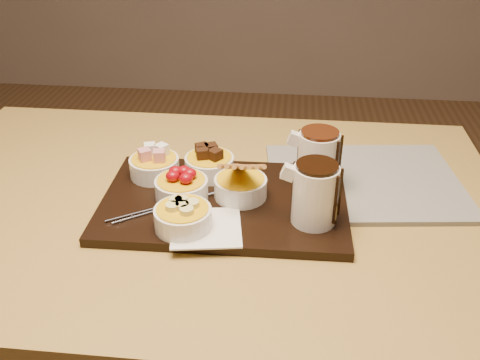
# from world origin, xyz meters

# --- Properties ---
(dining_table) EXTENTS (1.20, 0.80, 0.75)m
(dining_table) POSITION_xyz_m (0.00, 0.00, 0.65)
(dining_table) COLOR #A5843D
(dining_table) RESTS_ON ground
(serving_board) EXTENTS (0.47, 0.31, 0.02)m
(serving_board) POSITION_xyz_m (0.06, -0.02, 0.76)
(serving_board) COLOR black
(serving_board) RESTS_ON dining_table
(napkin) EXTENTS (0.14, 0.14, 0.00)m
(napkin) POSITION_xyz_m (0.04, -0.12, 0.77)
(napkin) COLOR white
(napkin) RESTS_ON serving_board
(bowl_marshmallows) EXTENTS (0.10, 0.10, 0.04)m
(bowl_marshmallows) POSITION_xyz_m (-0.10, 0.05, 0.79)
(bowl_marshmallows) COLOR silver
(bowl_marshmallows) RESTS_ON serving_board
(bowl_cake) EXTENTS (0.10, 0.10, 0.04)m
(bowl_cake) POSITION_xyz_m (0.01, 0.07, 0.79)
(bowl_cake) COLOR silver
(bowl_cake) RESTS_ON serving_board
(bowl_strawberries) EXTENTS (0.10, 0.10, 0.04)m
(bowl_strawberries) POSITION_xyz_m (-0.02, -0.03, 0.79)
(bowl_strawberries) COLOR silver
(bowl_strawberries) RESTS_ON serving_board
(bowl_biscotti) EXTENTS (0.10, 0.10, 0.04)m
(bowl_biscotti) POSITION_xyz_m (0.08, -0.01, 0.79)
(bowl_biscotti) COLOR silver
(bowl_biscotti) RESTS_ON serving_board
(bowl_bananas) EXTENTS (0.10, 0.10, 0.04)m
(bowl_bananas) POSITION_xyz_m (-0.00, -0.12, 0.79)
(bowl_bananas) COLOR silver
(bowl_bananas) RESTS_ON serving_board
(pitcher_dark_chocolate) EXTENTS (0.08, 0.08, 0.11)m
(pitcher_dark_chocolate) POSITION_xyz_m (0.22, -0.08, 0.82)
(pitcher_dark_chocolate) COLOR silver
(pitcher_dark_chocolate) RESTS_ON serving_board
(pitcher_milk_chocolate) EXTENTS (0.08, 0.08, 0.11)m
(pitcher_milk_chocolate) POSITION_xyz_m (0.23, 0.05, 0.82)
(pitcher_milk_chocolate) COLOR silver
(pitcher_milk_chocolate) RESTS_ON serving_board
(fondue_skewers) EXTENTS (0.17, 0.23, 0.01)m
(fondue_skewers) POSITION_xyz_m (-0.03, -0.06, 0.77)
(fondue_skewers) COLOR silver
(fondue_skewers) RESTS_ON serving_board
(newspaper) EXTENTS (0.42, 0.35, 0.01)m
(newspaper) POSITION_xyz_m (0.33, 0.09, 0.76)
(newspaper) COLOR beige
(newspaper) RESTS_ON dining_table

